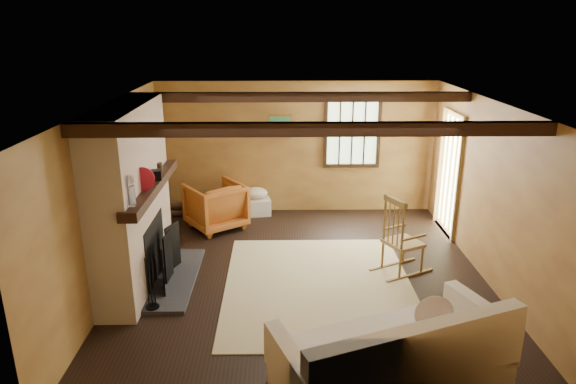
{
  "coord_description": "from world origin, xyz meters",
  "views": [
    {
      "loc": [
        -0.33,
        -6.34,
        3.35
      ],
      "look_at": [
        -0.2,
        0.4,
        1.13
      ],
      "focal_mm": 32.0,
      "sensor_mm": 36.0,
      "label": 1
    }
  ],
  "objects_px": {
    "fireplace": "(134,205)",
    "rocking_chair": "(401,241)",
    "sofa": "(396,360)",
    "laundry_basket": "(256,206)",
    "armchair": "(216,206)"
  },
  "relations": [
    {
      "from": "fireplace",
      "to": "rocking_chair",
      "type": "distance_m",
      "value": 3.66
    },
    {
      "from": "fireplace",
      "to": "sofa",
      "type": "bearing_deg",
      "value": -36.89
    },
    {
      "from": "fireplace",
      "to": "sofa",
      "type": "relative_size",
      "value": 0.98
    },
    {
      "from": "fireplace",
      "to": "laundry_basket",
      "type": "relative_size",
      "value": 4.8
    },
    {
      "from": "laundry_basket",
      "to": "armchair",
      "type": "bearing_deg",
      "value": -135.94
    },
    {
      "from": "sofa",
      "to": "laundry_basket",
      "type": "relative_size",
      "value": 4.88
    },
    {
      "from": "rocking_chair",
      "to": "armchair",
      "type": "bearing_deg",
      "value": 31.83
    },
    {
      "from": "sofa",
      "to": "armchair",
      "type": "xyz_separation_m",
      "value": [
        -2.18,
        4.15,
        0.08
      ]
    },
    {
      "from": "rocking_chair",
      "to": "sofa",
      "type": "distance_m",
      "value": 2.52
    },
    {
      "from": "fireplace",
      "to": "laundry_basket",
      "type": "xyz_separation_m",
      "value": [
        1.48,
        2.55,
        -0.95
      ]
    },
    {
      "from": "fireplace",
      "to": "laundry_basket",
      "type": "distance_m",
      "value": 3.1
    },
    {
      "from": "sofa",
      "to": "laundry_basket",
      "type": "bearing_deg",
      "value": 86.72
    },
    {
      "from": "fireplace",
      "to": "armchair",
      "type": "distance_m",
      "value": 2.19
    },
    {
      "from": "armchair",
      "to": "sofa",
      "type": "bearing_deg",
      "value": 82.46
    },
    {
      "from": "rocking_chair",
      "to": "laundry_basket",
      "type": "bearing_deg",
      "value": 15.42
    }
  ]
}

